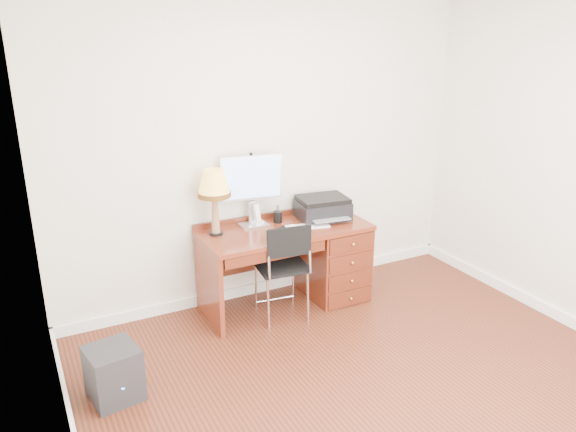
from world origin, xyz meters
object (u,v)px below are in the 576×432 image
monitor (251,182)px  chair (285,261)px  desk (316,256)px  phone (257,219)px  equipment_box (114,373)px  leg_lamp (214,187)px  printer (322,208)px

monitor → chair: 0.76m
desk → phone: (-0.52, 0.17, 0.39)m
monitor → equipment_box: bearing=-139.0°
phone → chair: (0.07, -0.40, -0.26)m
desk → monitor: bearing=159.0°
chair → leg_lamp: bearing=150.8°
monitor → chair: size_ratio=0.70×
leg_lamp → phone: size_ratio=2.92×
leg_lamp → equipment_box: size_ratio=1.49×
monitor → chair: bearing=-67.7°
desk → chair: chair is taller
phone → printer: bearing=-23.8°
desk → equipment_box: desk is taller
monitor → printer: 0.73m
equipment_box → desk: bearing=9.8°
monitor → chair: (0.10, -0.44, -0.60)m
printer → chair: 0.70m
desk → leg_lamp: bearing=172.5°
leg_lamp → phone: bearing=6.5°
desk → phone: size_ratio=7.67×
printer → chair: (-0.55, -0.31, -0.31)m
desk → phone: 0.67m
chair → printer: bearing=36.9°
monitor → leg_lamp: bearing=-157.5°
chair → phone: bearing=107.9°
equipment_box → phone: bearing=20.9°
monitor → leg_lamp: monitor is taller
monitor → printer: size_ratio=1.26×
chair → equipment_box: 1.65m
phone → equipment_box: size_ratio=0.51×
leg_lamp → chair: size_ratio=0.64×
leg_lamp → chair: bearing=-36.6°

